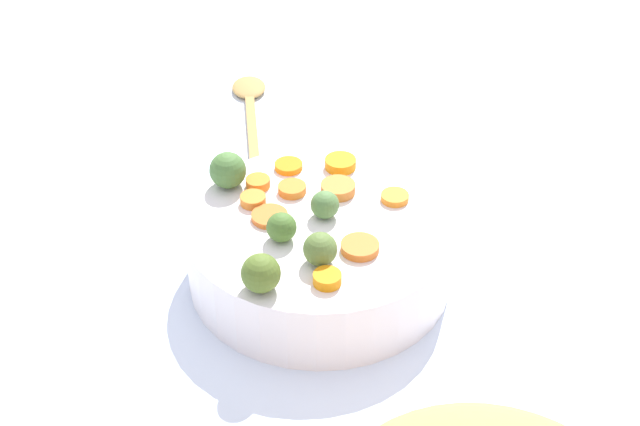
{
  "coord_description": "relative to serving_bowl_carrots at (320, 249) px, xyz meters",
  "views": [
    {
      "loc": [
        0.79,
        -0.02,
        0.67
      ],
      "look_at": [
        0.04,
        -0.04,
        0.11
      ],
      "focal_mm": 50.53,
      "sensor_mm": 36.0,
      "label": 1
    }
  ],
  "objects": [
    {
      "name": "carrot_slice_7",
      "position": [
        -0.06,
        -0.07,
        0.04
      ],
      "size": [
        0.04,
        0.04,
        0.01
      ],
      "primitive_type": "cylinder",
      "rotation": [
        0.0,
        0.0,
        2.05
      ],
      "color": "orange",
      "rests_on": "serving_bowl_carrots"
    },
    {
      "name": "carrot_slice_6",
      "position": [
        0.1,
        0.01,
        0.04
      ],
      "size": [
        0.03,
        0.03,
        0.01
      ],
      "primitive_type": "cylinder",
      "rotation": [
        0.0,
        0.0,
        3.25
      ],
      "color": "orange",
      "rests_on": "serving_bowl_carrots"
    },
    {
      "name": "carrot_slice_4",
      "position": [
        0.05,
        0.05,
        0.04
      ],
      "size": [
        0.05,
        0.05,
        0.01
      ],
      "primitive_type": "cylinder",
      "rotation": [
        0.0,
        0.0,
        2.1
      ],
      "color": "orange",
      "rests_on": "serving_bowl_carrots"
    },
    {
      "name": "serving_bowl_carrots",
      "position": [
        0.0,
        0.0,
        0.0
      ],
      "size": [
        0.29,
        0.29,
        0.08
      ],
      "primitive_type": "cylinder",
      "color": "white",
      "rests_on": "tabletop"
    },
    {
      "name": "carrot_slice_8",
      "position": [
        -0.1,
        -0.04,
        0.04
      ],
      "size": [
        0.03,
        0.03,
        0.01
      ],
      "primitive_type": "cylinder",
      "rotation": [
        0.0,
        0.0,
        1.63
      ],
      "color": "orange",
      "rests_on": "serving_bowl_carrots"
    },
    {
      "name": "brussels_sprout_0",
      "position": [
        0.03,
        -0.04,
        0.05
      ],
      "size": [
        0.03,
        0.03,
        0.03
      ],
      "primitive_type": "sphere",
      "color": "#48702D",
      "rests_on": "serving_bowl_carrots"
    },
    {
      "name": "carrot_slice_9",
      "position": [
        -0.03,
        -0.07,
        0.04
      ],
      "size": [
        0.04,
        0.04,
        0.01
      ],
      "primitive_type": "cylinder",
      "rotation": [
        0.0,
        0.0,
        4.1
      ],
      "color": "orange",
      "rests_on": "serving_bowl_carrots"
    },
    {
      "name": "carrot_slice_0",
      "position": [
        -0.05,
        0.02,
        0.04
      ],
      "size": [
        0.04,
        0.04,
        0.01
      ],
      "primitive_type": "cylinder",
      "rotation": [
        0.0,
        0.0,
        3.0
      ],
      "color": "orange",
      "rests_on": "serving_bowl_carrots"
    },
    {
      "name": "carrot_slice_1",
      "position": [
        -0.0,
        -0.05,
        0.04
      ],
      "size": [
        0.05,
        0.05,
        0.01
      ],
      "primitive_type": "cylinder",
      "rotation": [
        0.0,
        0.0,
        3.82
      ],
      "color": "orange",
      "rests_on": "serving_bowl_carrots"
    },
    {
      "name": "carrot_slice_5",
      "position": [
        -0.04,
        0.08,
        0.04
      ],
      "size": [
        0.04,
        0.04,
        0.01
      ],
      "primitive_type": "cylinder",
      "rotation": [
        0.0,
        0.0,
        1.32
      ],
      "color": "orange",
      "rests_on": "serving_bowl_carrots"
    },
    {
      "name": "brussels_sprout_2",
      "position": [
        0.11,
        -0.05,
        0.06
      ],
      "size": [
        0.04,
        0.04,
        0.04
      ],
      "primitive_type": "sphere",
      "color": "#536C27",
      "rests_on": "serving_bowl_carrots"
    },
    {
      "name": "tabletop",
      "position": [
        -0.04,
        0.04,
        -0.05
      ],
      "size": [
        2.4,
        2.4,
        0.02
      ],
      "primitive_type": "cube",
      "color": "white",
      "rests_on": "ground"
    },
    {
      "name": "carrot_slice_2",
      "position": [
        -0.05,
        -0.03,
        0.04
      ],
      "size": [
        0.04,
        0.04,
        0.01
      ],
      "primitive_type": "cylinder",
      "rotation": [
        0.0,
        0.0,
        2.83
      ],
      "color": "orange",
      "rests_on": "serving_bowl_carrots"
    },
    {
      "name": "brussels_sprout_1",
      "position": [
        -0.01,
        0.0,
        0.05
      ],
      "size": [
        0.03,
        0.03,
        0.03
      ],
      "primitive_type": "sphere",
      "color": "#537D40",
      "rests_on": "serving_bowl_carrots"
    },
    {
      "name": "wooden_spoon",
      "position": [
        -0.36,
        -0.11,
        -0.03
      ],
      "size": [
        0.27,
        0.06,
        0.01
      ],
      "color": "#B38948",
      "rests_on": "tabletop"
    },
    {
      "name": "carrot_slice_3",
      "position": [
        -0.1,
        0.02,
        0.04
      ],
      "size": [
        0.05,
        0.05,
        0.01
      ],
      "primitive_type": "cylinder",
      "rotation": [
        0.0,
        0.0,
        2.81
      ],
      "color": "orange",
      "rests_on": "serving_bowl_carrots"
    },
    {
      "name": "brussels_sprout_3",
      "position": [
        -0.06,
        -0.1,
        0.06
      ],
      "size": [
        0.04,
        0.04,
        0.04
      ],
      "primitive_type": "sphere",
      "color": "#4A7536",
      "rests_on": "serving_bowl_carrots"
    },
    {
      "name": "brussels_sprout_4",
      "position": [
        0.07,
        0.0,
        0.06
      ],
      "size": [
        0.03,
        0.03,
        0.03
      ],
      "primitive_type": "sphere",
      "color": "#587435",
      "rests_on": "serving_bowl_carrots"
    }
  ]
}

